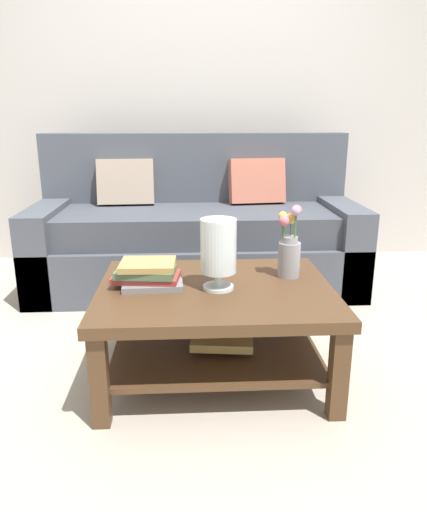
{
  "coord_description": "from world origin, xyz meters",
  "views": [
    {
      "loc": [
        -0.13,
        -2.47,
        1.19
      ],
      "look_at": [
        -0.01,
        -0.28,
        0.54
      ],
      "focal_mm": 33.66,
      "sensor_mm": 36.0,
      "label": 1
    }
  ],
  "objects": [
    {
      "name": "book_stack_main",
      "position": [
        -0.31,
        -0.4,
        0.5
      ],
      "size": [
        0.33,
        0.23,
        0.11
      ],
      "color": "slate",
      "rests_on": "coffee_table"
    },
    {
      "name": "couch",
      "position": [
        -0.07,
        0.88,
        0.36
      ],
      "size": [
        2.24,
        0.9,
        1.06
      ],
      "color": "#474C56",
      "rests_on": "ground"
    },
    {
      "name": "back_wall",
      "position": [
        0.0,
        1.65,
        1.35
      ],
      "size": [
        6.4,
        0.12,
        2.7
      ],
      "primitive_type": "cube",
      "color": "#BCB7B2",
      "rests_on": "ground"
    },
    {
      "name": "ground_plane",
      "position": [
        0.0,
        0.0,
        0.0
      ],
      "size": [
        10.0,
        10.0,
        0.0
      ],
      "primitive_type": "plane",
      "color": "#ADA393"
    },
    {
      "name": "coffee_table",
      "position": [
        -0.01,
        -0.43,
        0.32
      ],
      "size": [
        1.06,
        0.84,
        0.44
      ],
      "color": "#4C331E",
      "rests_on": "ground"
    },
    {
      "name": "glass_hurricane_vase",
      "position": [
        0.0,
        -0.46,
        0.63
      ],
      "size": [
        0.16,
        0.16,
        0.32
      ],
      "color": "silver",
      "rests_on": "coffee_table"
    },
    {
      "name": "flower_pitcher",
      "position": [
        0.35,
        -0.31,
        0.58
      ],
      "size": [
        0.11,
        0.11,
        0.35
      ],
      "color": "gray",
      "rests_on": "coffee_table"
    }
  ]
}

